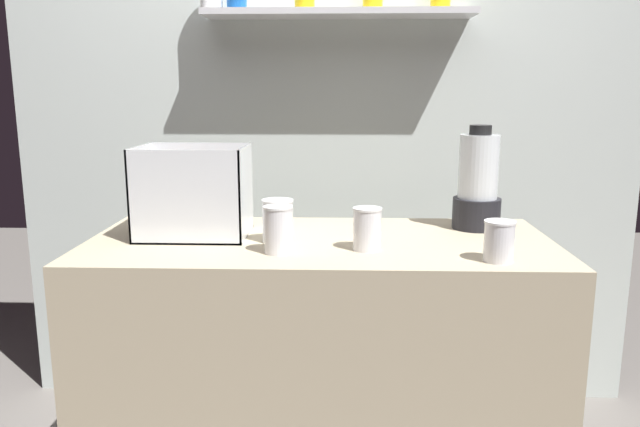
{
  "coord_description": "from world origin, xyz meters",
  "views": [
    {
      "loc": [
        0.06,
        -1.81,
        1.35
      ],
      "look_at": [
        0.0,
        0.0,
        0.98
      ],
      "focal_mm": 34.57,
      "sensor_mm": 36.0,
      "label": 1
    }
  ],
  "objects_px": {
    "carrot_display_bin": "(197,209)",
    "blender_pitcher": "(478,186)",
    "juice_cup_pomegranate_right": "(499,244)",
    "juice_cup_beet_far_left": "(278,223)",
    "juice_cup_pomegranate_middle": "(367,232)",
    "juice_cup_orange_left": "(278,231)"
  },
  "relations": [
    {
      "from": "carrot_display_bin",
      "to": "juice_cup_orange_left",
      "type": "relative_size",
      "value": 2.5
    },
    {
      "from": "juice_cup_beet_far_left",
      "to": "blender_pitcher",
      "type": "bearing_deg",
      "value": 17.89
    },
    {
      "from": "juice_cup_beet_far_left",
      "to": "juice_cup_orange_left",
      "type": "bearing_deg",
      "value": -83.49
    },
    {
      "from": "juice_cup_pomegranate_middle",
      "to": "juice_cup_pomegranate_right",
      "type": "bearing_deg",
      "value": -17.32
    },
    {
      "from": "juice_cup_orange_left",
      "to": "juice_cup_pomegranate_middle",
      "type": "distance_m",
      "value": 0.25
    },
    {
      "from": "blender_pitcher",
      "to": "juice_cup_pomegranate_middle",
      "type": "xyz_separation_m",
      "value": [
        -0.37,
        -0.29,
        -0.09
      ]
    },
    {
      "from": "juice_cup_orange_left",
      "to": "juice_cup_beet_far_left",
      "type": "bearing_deg",
      "value": 96.51
    },
    {
      "from": "blender_pitcher",
      "to": "juice_cup_beet_far_left",
      "type": "height_order",
      "value": "blender_pitcher"
    },
    {
      "from": "juice_cup_beet_far_left",
      "to": "juice_cup_pomegranate_middle",
      "type": "relative_size",
      "value": 1.05
    },
    {
      "from": "juice_cup_beet_far_left",
      "to": "juice_cup_orange_left",
      "type": "height_order",
      "value": "juice_cup_orange_left"
    },
    {
      "from": "juice_cup_beet_far_left",
      "to": "juice_cup_pomegranate_middle",
      "type": "bearing_deg",
      "value": -18.29
    },
    {
      "from": "juice_cup_beet_far_left",
      "to": "juice_cup_orange_left",
      "type": "relative_size",
      "value": 0.96
    },
    {
      "from": "carrot_display_bin",
      "to": "juice_cup_pomegranate_middle",
      "type": "xyz_separation_m",
      "value": [
        0.52,
        -0.16,
        -0.03
      ]
    },
    {
      "from": "blender_pitcher",
      "to": "juice_cup_pomegranate_right",
      "type": "distance_m",
      "value": 0.41
    },
    {
      "from": "juice_cup_beet_far_left",
      "to": "juice_cup_orange_left",
      "type": "xyz_separation_m",
      "value": [
        0.01,
        -0.13,
        0.0
      ]
    },
    {
      "from": "juice_cup_pomegranate_middle",
      "to": "juice_cup_pomegranate_right",
      "type": "distance_m",
      "value": 0.36
    },
    {
      "from": "juice_cup_pomegranate_middle",
      "to": "juice_cup_pomegranate_right",
      "type": "height_order",
      "value": "juice_cup_pomegranate_middle"
    },
    {
      "from": "carrot_display_bin",
      "to": "juice_cup_pomegranate_right",
      "type": "bearing_deg",
      "value": -17.13
    },
    {
      "from": "carrot_display_bin",
      "to": "blender_pitcher",
      "type": "height_order",
      "value": "blender_pitcher"
    },
    {
      "from": "blender_pitcher",
      "to": "juice_cup_orange_left",
      "type": "relative_size",
      "value": 2.53
    },
    {
      "from": "carrot_display_bin",
      "to": "juice_cup_orange_left",
      "type": "distance_m",
      "value": 0.34
    },
    {
      "from": "carrot_display_bin",
      "to": "juice_cup_orange_left",
      "type": "bearing_deg",
      "value": -36.42
    }
  ]
}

